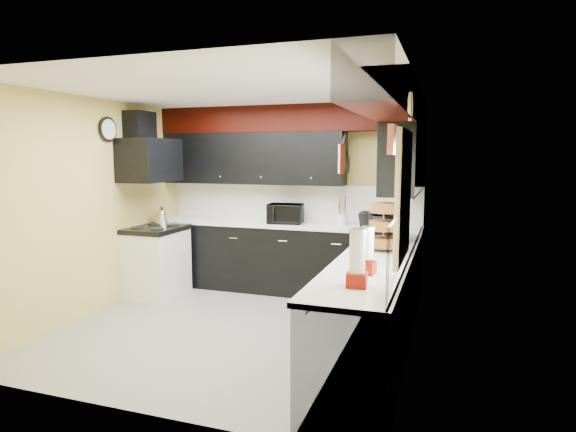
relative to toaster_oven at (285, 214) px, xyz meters
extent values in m
plane|color=gray|center=(-0.03, -1.48, -1.07)|extent=(3.60, 3.60, 0.00)
cube|color=#E0C666|center=(-0.03, 0.32, 0.18)|extent=(3.60, 0.06, 2.50)
cube|color=#E0C666|center=(1.77, -1.48, 0.18)|extent=(0.06, 3.60, 2.50)
cube|color=#E0C666|center=(-1.83, -1.48, 0.18)|extent=(0.06, 3.60, 2.50)
cube|color=white|center=(-0.03, -1.48, 1.43)|extent=(3.60, 3.60, 0.06)
cube|color=black|center=(-0.03, 0.02, -0.62)|extent=(3.60, 0.60, 0.90)
cube|color=black|center=(1.47, -1.78, -0.62)|extent=(0.60, 3.00, 0.90)
cube|color=white|center=(-0.03, 0.02, -0.15)|extent=(3.62, 0.64, 0.04)
cube|color=white|center=(1.47, -1.78, -0.15)|extent=(0.64, 3.02, 0.04)
cube|color=white|center=(-0.03, 0.31, 0.12)|extent=(3.60, 0.02, 0.50)
cube|color=white|center=(1.76, -1.48, 0.12)|extent=(0.02, 3.60, 0.50)
cube|color=black|center=(-0.53, 0.15, 0.73)|extent=(2.60, 0.35, 0.70)
cube|color=black|center=(1.59, -0.58, 0.73)|extent=(0.35, 1.80, 0.70)
cube|color=black|center=(-0.03, 0.14, 1.25)|extent=(3.60, 0.36, 0.35)
cube|color=black|center=(1.59, -1.66, 1.25)|extent=(0.36, 3.24, 0.35)
cube|color=white|center=(-1.53, -0.73, -0.64)|extent=(0.60, 0.75, 0.86)
cube|color=black|center=(-1.53, -0.73, -0.18)|extent=(0.62, 0.77, 0.06)
cube|color=black|center=(-1.58, -0.73, 0.71)|extent=(0.50, 0.78, 0.55)
cube|color=black|center=(-1.71, -0.73, 1.13)|extent=(0.24, 0.40, 0.40)
cube|color=red|center=(1.70, -2.38, 0.88)|extent=(0.04, 0.88, 0.20)
cube|color=white|center=(0.80, -0.18, 0.73)|extent=(0.03, 0.26, 0.35)
imported|color=black|center=(0.00, 0.00, 0.00)|extent=(0.49, 0.42, 0.26)
imported|color=black|center=(1.44, -0.81, 0.01)|extent=(0.47, 0.58, 0.28)
cylinder|color=silver|center=(0.77, 0.05, -0.05)|extent=(0.18, 0.18, 0.15)
cube|color=black|center=(1.07, -0.01, -0.03)|extent=(0.13, 0.15, 0.20)
camera|label=1|loc=(2.08, -6.02, 0.78)|focal=30.00mm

